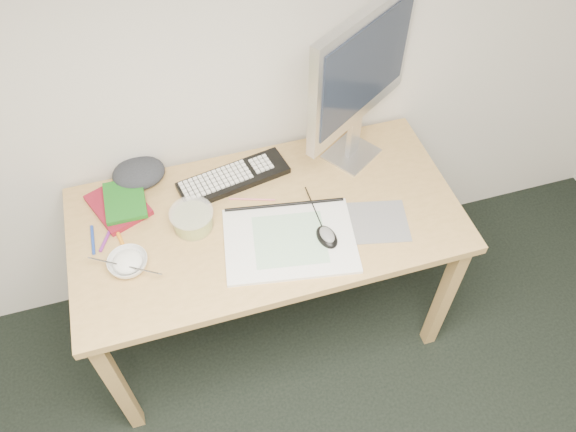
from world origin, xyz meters
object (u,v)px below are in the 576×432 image
object	(u,v)px
keyboard	(234,178)
rice_bowl	(128,263)
sketchpad	(290,240)
monitor	(361,72)
desk	(267,231)

from	to	relation	value
keyboard	rice_bowl	distance (m)	0.51
sketchpad	rice_bowl	bearing A→B (deg)	-176.02
rice_bowl	monitor	bearing A→B (deg)	17.66
desk	monitor	distance (m)	0.66
monitor	rice_bowl	bearing A→B (deg)	164.39
desk	keyboard	distance (m)	0.24
desk	sketchpad	world-z (taller)	sketchpad
keyboard	rice_bowl	world-z (taller)	rice_bowl
desk	rice_bowl	size ratio (longest dim) A/B	10.46
desk	keyboard	world-z (taller)	keyboard
sketchpad	keyboard	world-z (taller)	keyboard
desk	keyboard	xyz separation A→B (m)	(-0.07, 0.21, 0.09)
keyboard	rice_bowl	xyz separation A→B (m)	(-0.43, -0.29, 0.01)
desk	sketchpad	xyz separation A→B (m)	(0.05, -0.13, 0.09)
monitor	rice_bowl	size ratio (longest dim) A/B	4.72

